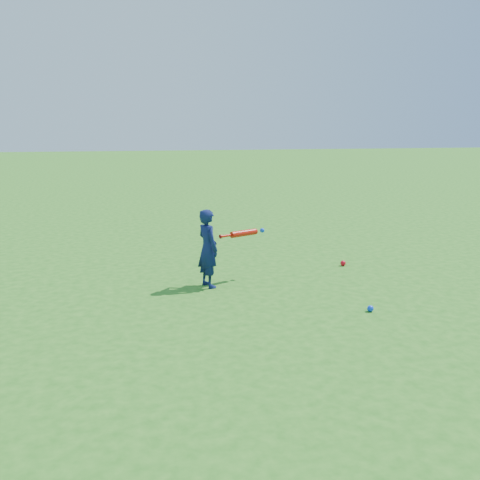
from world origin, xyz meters
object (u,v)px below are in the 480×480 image
Objects in this scene: ground_ball_blue at (370,309)px; bat_swing at (245,233)px; ground_ball_red at (343,263)px; child at (208,248)px.

bat_swing is (-1.03, 1.51, 0.59)m from ground_ball_blue.
ground_ball_blue is 1.92m from bat_swing.
ground_ball_red is 1.70m from bat_swing.
child is 14.00× the size of ground_ball_blue.
ground_ball_red is 1.96m from ground_ball_blue.
bat_swing is (-1.55, -0.38, 0.59)m from ground_ball_red.
ground_ball_blue is (-0.51, -1.89, -0.00)m from ground_ball_red.
child is 2.09m from ground_ball_blue.
ground_ball_red is at bearing -10.25° from bat_swing.
ground_ball_blue is 0.11× the size of bat_swing.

